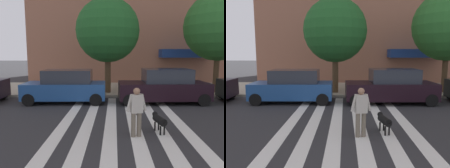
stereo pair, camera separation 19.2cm
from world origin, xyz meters
The scene contains 9 objects.
ground_plane centered at (0.00, 6.54, 0.00)m, with size 160.00×160.00×0.00m, color #2B2B2D.
sidewalk_far centered at (0.00, 16.09, 0.07)m, with size 80.00×6.00×0.15m, color #A49B88.
crosswalk_stripes centered at (0.53, 6.54, 0.00)m, with size 4.95×12.49×0.01m.
parked_car_behind_first centered at (-2.49, 11.67, 0.90)m, with size 4.53×2.06×1.84m.
parked_car_third_in_line centered at (2.96, 11.67, 0.91)m, with size 4.94×2.20×1.89m.
street_tree_nearest centered at (-0.22, 14.13, 4.21)m, with size 4.14×4.14×6.15m.
street_tree_middle centered at (7.11, 14.48, 4.50)m, with size 4.54×4.54×6.63m.
pedestrian_dog_walker centered at (0.94, 6.55, 0.93)m, with size 0.70×0.32×1.64m.
dog_on_leash centered at (1.78, 6.98, 0.44)m, with size 0.41×1.05×0.65m.
Camera 1 is at (0.22, -0.43, 2.73)m, focal length 35.22 mm.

